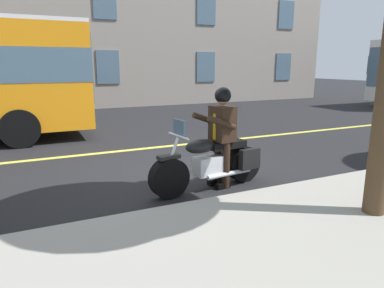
# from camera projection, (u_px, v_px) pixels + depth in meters

# --- Properties ---
(ground_plane) EXTENTS (80.00, 80.00, 0.00)m
(ground_plane) POSITION_uv_depth(u_px,v_px,m) (174.00, 170.00, 7.10)
(ground_plane) COLOR black
(lane_center_stripe) EXTENTS (60.00, 0.16, 0.01)m
(lane_center_stripe) POSITION_uv_depth(u_px,v_px,m) (145.00, 149.00, 8.86)
(lane_center_stripe) COLOR #E5DB4C
(lane_center_stripe) RESTS_ON ground_plane
(motorcycle_main) EXTENTS (2.22, 0.77, 1.26)m
(motorcycle_main) POSITION_uv_depth(u_px,v_px,m) (212.00, 163.00, 5.94)
(motorcycle_main) COLOR black
(motorcycle_main) RESTS_ON ground_plane
(rider_main) EXTENTS (0.67, 0.61, 1.74)m
(rider_main) POSITION_uv_depth(u_px,v_px,m) (222.00, 129.00, 5.91)
(rider_main) COLOR black
(rider_main) RESTS_ON ground_plane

